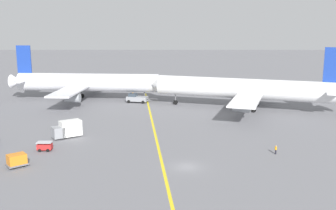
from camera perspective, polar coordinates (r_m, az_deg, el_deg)
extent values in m
plane|color=slate|center=(65.27, 2.62, -8.91)|extent=(600.00, 600.00, 0.00)
cube|color=yellow|center=(74.66, -1.50, -6.23)|extent=(12.02, 119.49, 0.01)
cylinder|color=silver|center=(122.61, -11.55, 3.24)|extent=(43.44, 8.87, 5.38)
cone|color=silver|center=(118.35, -0.88, 3.18)|extent=(3.19, 5.16, 4.95)
cone|color=silver|center=(130.66, -21.12, 3.20)|extent=(3.94, 4.58, 4.30)
cube|color=silver|center=(123.34, -12.50, 2.87)|extent=(9.86, 43.17, 0.44)
cube|color=silver|center=(129.53, -20.14, 3.44)|extent=(4.25, 13.22, 0.28)
cube|color=#193899|center=(128.74, -20.21, 6.23)|extent=(4.41, 0.72, 8.36)
cylinder|color=#999EA3|center=(112.07, -13.74, 1.02)|extent=(4.40, 2.93, 2.60)
cylinder|color=#999EA3|center=(134.71, -10.58, 2.89)|extent=(4.40, 2.93, 2.60)
cylinder|color=slate|center=(127.28, -12.43, 1.84)|extent=(0.28, 0.28, 2.46)
cylinder|color=black|center=(127.49, -12.41, 1.29)|extent=(1.34, 0.65, 1.30)
cylinder|color=slate|center=(120.89, -13.36, 1.29)|extent=(0.28, 0.28, 2.46)
cylinder|color=black|center=(121.11, -13.33, 0.71)|extent=(1.34, 0.65, 1.30)
cylinder|color=slate|center=(119.58, -3.50, 1.47)|extent=(0.28, 0.28, 2.46)
cylinder|color=black|center=(119.81, -3.50, 0.89)|extent=(1.34, 0.65, 1.30)
cylinder|color=white|center=(109.30, 10.70, 2.36)|extent=(47.41, 20.12, 5.46)
cone|color=white|center=(115.16, -1.86, 3.02)|extent=(4.22, 5.64, 5.02)
cube|color=white|center=(109.16, 11.94, 1.86)|extent=(19.67, 43.60, 0.44)
cube|color=white|center=(108.76, 22.57, 1.92)|extent=(7.08, 13.35, 0.28)
cube|color=#193899|center=(107.93, 22.68, 5.37)|extent=(4.29, 1.71, 8.81)
cylinder|color=#999EA3|center=(121.58, 12.07, 1.98)|extent=(4.80, 3.78, 2.60)
cylinder|color=#999EA3|center=(97.63, 10.52, -0.29)|extent=(4.80, 3.78, 2.60)
cylinder|color=slate|center=(106.26, 12.21, -0.02)|extent=(0.28, 0.28, 2.59)
cylinder|color=black|center=(106.53, 12.18, -0.70)|extent=(1.41, 0.93, 1.30)
cylinder|color=slate|center=(112.91, 12.57, 0.64)|extent=(0.28, 0.28, 2.59)
cylinder|color=black|center=(113.16, 12.54, 0.00)|extent=(1.41, 0.93, 1.30)
cylinder|color=slate|center=(113.91, 1.00, 1.02)|extent=(0.28, 0.28, 2.59)
cylinder|color=black|center=(114.16, 0.99, 0.38)|extent=(1.41, 0.93, 1.30)
cube|color=gray|center=(117.63, -4.56, 0.92)|extent=(6.62, 4.20, 1.36)
cube|color=#333D47|center=(117.84, -5.19, 1.48)|extent=(2.67, 2.75, 0.90)
cylinder|color=#4C4C51|center=(116.30, -2.37, 0.89)|extent=(3.16, 0.92, 0.20)
sphere|color=orange|center=(117.73, -5.20, 1.78)|extent=(0.24, 0.24, 0.24)
cylinder|color=black|center=(117.09, -5.80, 0.50)|extent=(0.94, 0.50, 0.90)
cylinder|color=black|center=(119.78, -5.35, 0.76)|extent=(0.94, 0.50, 0.90)
cylinder|color=black|center=(115.77, -3.73, 0.41)|extent=(0.94, 0.50, 0.90)
cylinder|color=black|center=(118.48, -3.33, 0.67)|extent=(0.94, 0.50, 0.90)
cube|color=slate|center=(69.58, -21.08, -8.02)|extent=(3.87, 3.73, 0.25)
cube|color=orange|center=(69.29, -21.14, -7.30)|extent=(3.43, 3.32, 1.60)
cylinder|color=black|center=(70.47, -20.67, -7.85)|extent=(0.59, 0.53, 0.60)
cylinder|color=black|center=(69.21, -20.29, -8.18)|extent=(0.59, 0.53, 0.60)
cylinder|color=black|center=(70.05, -21.84, -8.05)|extent=(0.59, 0.53, 0.60)
cylinder|color=black|center=(68.78, -21.48, -8.39)|extent=(0.59, 0.53, 0.60)
cube|color=red|center=(76.29, -17.50, -5.76)|extent=(2.62, 1.54, 1.00)
cube|color=#B2B2B7|center=(76.05, -17.54, -5.15)|extent=(2.75, 1.61, 0.12)
cylinder|color=black|center=(76.01, -18.17, -6.26)|extent=(0.60, 0.21, 0.60)
cylinder|color=black|center=(77.29, -17.87, -5.95)|extent=(0.60, 0.21, 0.60)
cylinder|color=black|center=(75.58, -17.08, -6.30)|extent=(0.60, 0.21, 0.60)
cylinder|color=black|center=(76.87, -16.79, -5.98)|extent=(0.60, 0.21, 0.60)
cube|color=gray|center=(83.02, -15.71, -3.83)|extent=(3.16, 3.22, 2.20)
cube|color=silver|center=(83.69, -14.02, -3.26)|extent=(4.83, 4.32, 3.20)
cylinder|color=black|center=(83.01, -14.75, -4.56)|extent=(0.61, 0.50, 0.60)
cylinder|color=black|center=(84.29, -15.07, -4.33)|extent=(0.61, 0.50, 0.60)
cylinder|color=black|center=(83.48, -13.78, -4.42)|extent=(0.61, 0.50, 0.60)
cylinder|color=black|center=(84.75, -14.11, -4.20)|extent=(0.61, 0.50, 0.60)
cylinder|color=black|center=(73.69, 15.22, -6.56)|extent=(0.28, 0.28, 0.83)
cylinder|color=orange|center=(73.47, 15.25, -6.03)|extent=(0.36, 0.36, 0.59)
sphere|color=tan|center=(73.35, 15.26, -5.72)|extent=(0.23, 0.23, 0.23)
cylinder|color=#F24C19|center=(73.70, 15.17, -5.87)|extent=(0.05, 0.05, 0.40)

